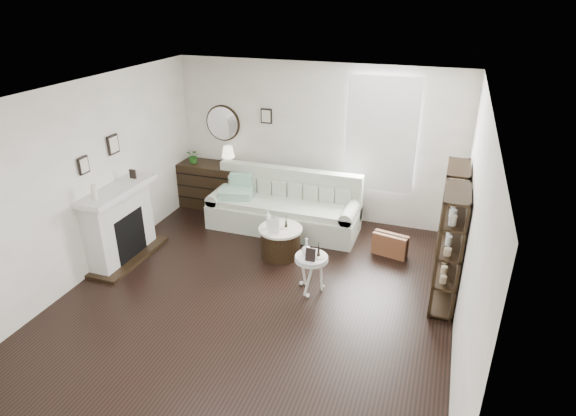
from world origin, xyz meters
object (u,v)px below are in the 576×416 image
at_px(drum_table, 281,241).
at_px(pedestal_table, 311,259).
at_px(dresser, 212,185).
at_px(sofa, 285,210).

xyz_separation_m(drum_table, pedestal_table, (0.72, -0.77, 0.26)).
bearing_deg(dresser, drum_table, -35.84).
relative_size(dresser, pedestal_table, 2.33).
bearing_deg(pedestal_table, sofa, 119.71).
relative_size(sofa, dresser, 2.01).
height_order(dresser, drum_table, dresser).
relative_size(sofa, pedestal_table, 4.70).
xyz_separation_m(dresser, pedestal_table, (2.54, -2.10, 0.07)).
xyz_separation_m(sofa, dresser, (-1.57, 0.39, 0.09)).
distance_m(drum_table, pedestal_table, 1.09).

